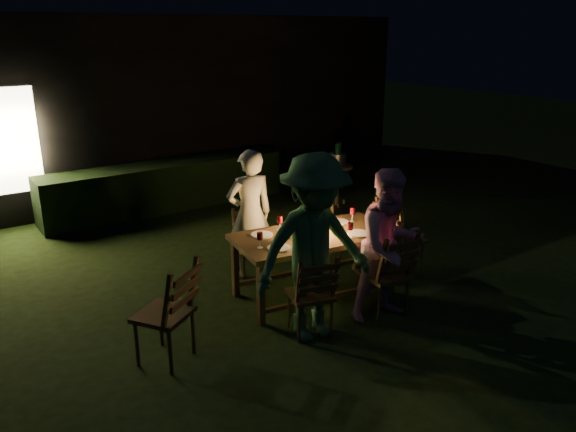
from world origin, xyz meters
TOP-DOWN VIEW (x-y plane):
  - garden_envelope at (-0.01, 6.15)m, footprint 40.00×40.00m
  - dining_table at (-0.43, -0.35)m, footprint 1.93×1.16m
  - chair_near_left at (-0.99, -1.05)m, footprint 0.53×0.55m
  - chair_near_right at (-0.10, -1.18)m, footprint 0.50×0.53m
  - chair_far_left at (-0.76, 0.47)m, footprint 0.49×0.51m
  - chair_far_right at (0.23, 0.32)m, footprint 0.54×0.56m
  - chair_end at (0.78, -0.54)m, footprint 0.54×0.51m
  - chair_spare at (-2.39, -0.68)m, footprint 0.67×0.68m
  - person_house_side at (-0.75, 0.52)m, footprint 0.64×0.47m
  - person_opp_right at (-0.11, -1.23)m, footprint 0.89×0.74m
  - person_opp_left at (-1.00, -1.10)m, footprint 1.31×0.88m
  - lantern at (-0.37, -0.31)m, footprint 0.16×0.16m
  - plate_far_left at (-0.94, -0.05)m, footprint 0.25×0.25m
  - plate_near_left at (-1.01, -0.49)m, footprint 0.25×0.25m
  - plate_far_right at (0.05, -0.20)m, footprint 0.25×0.25m
  - plate_near_right at (-0.02, -0.64)m, footprint 0.25×0.25m
  - wineglass_a at (-0.69, -0.03)m, footprint 0.06×0.06m
  - wineglass_b at (-1.16, -0.37)m, footprint 0.06×0.06m
  - wineglass_c at (-0.18, -0.68)m, footprint 0.06×0.06m
  - wineglass_d at (0.21, -0.27)m, footprint 0.06×0.06m
  - wineglass_e at (-0.58, -0.64)m, footprint 0.06×0.06m
  - bottle_table at (-0.68, -0.32)m, footprint 0.07×0.07m
  - napkin_left at (-0.63, -0.65)m, footprint 0.18×0.14m
  - napkin_right at (0.07, -0.73)m, footprint 0.18×0.14m
  - phone at (-1.09, -0.56)m, footprint 0.14×0.07m
  - side_table at (2.03, 2.21)m, footprint 0.53×0.53m
  - ice_bucket at (2.03, 2.21)m, footprint 0.30×0.30m
  - bottle_bucket_a at (1.98, 2.17)m, footprint 0.07×0.07m
  - bottle_bucket_b at (2.08, 2.25)m, footprint 0.07×0.07m

SIDE VIEW (x-z plane):
  - chair_far_left at x=-0.76m, z-range -0.18..0.71m
  - chair_near_left at x=-0.99m, z-range -0.18..0.75m
  - chair_far_right at x=0.23m, z-range -0.19..0.78m
  - chair_near_right at x=-0.10m, z-range -0.20..0.82m
  - chair_spare at x=-2.39m, z-range -0.21..0.84m
  - chair_end at x=0.78m, z-range -0.21..0.85m
  - side_table at x=2.03m, z-range 0.27..0.99m
  - dining_table at x=-0.43m, z-range 0.30..1.06m
  - phone at x=-1.09m, z-range 0.75..0.76m
  - napkin_left at x=-0.63m, z-range 0.75..0.77m
  - napkin_right at x=0.07m, z-range 0.75..0.77m
  - plate_far_left at x=-0.94m, z-range 0.75..0.77m
  - plate_near_left at x=-1.01m, z-range 0.75..0.77m
  - plate_far_right at x=0.05m, z-range 0.75..0.77m
  - plate_near_right at x=-0.02m, z-range 0.75..0.77m
  - person_house_side at x=-0.75m, z-range 0.00..1.62m
  - person_opp_right at x=-0.11m, z-range 0.00..1.65m
  - ice_bucket at x=2.03m, z-range 0.72..0.94m
  - wineglass_a at x=-0.69m, z-range 0.75..0.93m
  - wineglass_b at x=-1.16m, z-range 0.75..0.93m
  - wineglass_c at x=-0.18m, z-range 0.75..0.93m
  - wineglass_d at x=0.21m, z-range 0.75..0.93m
  - wineglass_e at x=-0.58m, z-range 0.75..0.93m
  - bottle_bucket_a at x=1.98m, z-range 0.72..1.04m
  - bottle_bucket_b at x=2.08m, z-range 0.72..1.04m
  - bottle_table at x=-0.68m, z-range 0.75..1.03m
  - lantern at x=-0.37m, z-range 0.74..1.09m
  - person_opp_left at x=-1.00m, z-range 0.00..1.89m
  - garden_envelope at x=-0.01m, z-range -0.02..3.18m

